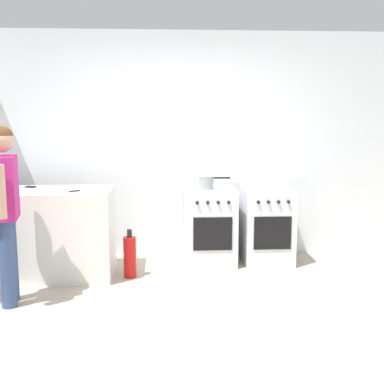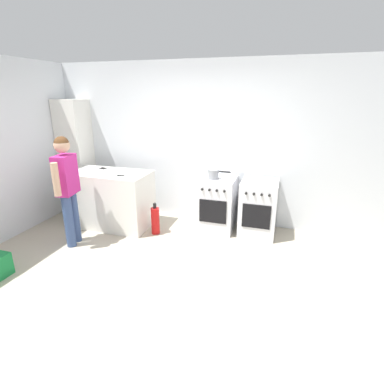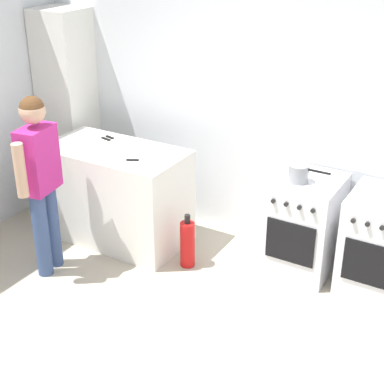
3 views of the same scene
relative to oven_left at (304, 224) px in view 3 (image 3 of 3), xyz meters
name	(u,v)px [view 3 (image 3 of 3)]	position (x,y,z in m)	size (l,w,h in m)	color
ground_plane	(171,359)	(-0.35, -1.58, -0.43)	(8.00, 8.00, 0.00)	#ADA38E
back_wall	(289,108)	(-0.35, 0.37, 0.87)	(6.00, 0.10, 2.60)	silver
counter_unit	(117,194)	(-1.70, -0.38, 0.02)	(1.30, 0.70, 0.90)	silver
oven_left	(304,224)	(0.00, 0.00, 0.00)	(0.55, 0.62, 0.85)	silver
oven_right	(380,244)	(0.64, 0.00, 0.00)	(0.54, 0.62, 0.85)	silver
pot	(299,173)	(-0.05, -0.09, 0.50)	(0.35, 0.17, 0.15)	gray
knife_carving	(144,161)	(-1.31, -0.47, 0.48)	(0.31, 0.16, 0.01)	silver
knife_utility	(102,138)	(-1.97, -0.20, 0.48)	(0.25, 0.08, 0.01)	silver
knife_paring	(112,138)	(-1.88, -0.17, 0.48)	(0.21, 0.08, 0.01)	silver
person	(40,173)	(-1.87, -1.14, 0.49)	(0.26, 0.56, 1.56)	#384C7A
fire_extinguisher	(187,244)	(-0.87, -0.48, -0.21)	(0.13, 0.13, 0.50)	red
larder_cabinet	(68,108)	(-2.65, 0.10, 0.57)	(0.48, 0.44, 2.00)	silver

